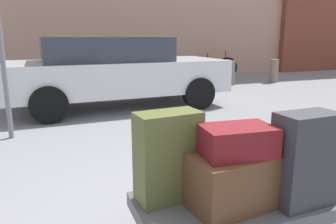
{
  "coord_description": "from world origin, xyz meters",
  "views": [
    {
      "loc": [
        -1.1,
        -1.69,
        1.42
      ],
      "look_at": [
        0.0,
        1.2,
        0.69
      ],
      "focal_mm": 33.98,
      "sensor_mm": 36.0,
      "label": 1
    }
  ],
  "objects_px": {
    "parked_car": "(115,70)",
    "bicycle_leaning": "(213,67)",
    "duffel_bag_maroon_topmost_pile": "(237,141)",
    "bollard_kerb_far": "(274,71)",
    "duffel_bag_brown_front_left": "(235,181)",
    "suitcase_charcoal_stacked_top": "(305,159)",
    "bollard_kerb_near": "(182,75)",
    "bollard_kerb_mid": "(230,73)",
    "luggage_cart": "(230,209)",
    "suitcase_olive_rear_left": "(168,157)"
  },
  "relations": [
    {
      "from": "bicycle_leaning",
      "to": "bollard_kerb_near",
      "type": "xyz_separation_m",
      "value": [
        -2.05,
        -1.94,
        -0.0
      ]
    },
    {
      "from": "duffel_bag_brown_front_left",
      "to": "suitcase_charcoal_stacked_top",
      "type": "distance_m",
      "value": 0.47
    },
    {
      "from": "bicycle_leaning",
      "to": "luggage_cart",
      "type": "bearing_deg",
      "value": -117.93
    },
    {
      "from": "luggage_cart",
      "to": "bollard_kerb_mid",
      "type": "height_order",
      "value": "bollard_kerb_mid"
    },
    {
      "from": "duffel_bag_maroon_topmost_pile",
      "to": "luggage_cart",
      "type": "bearing_deg",
      "value": 79.28
    },
    {
      "from": "suitcase_olive_rear_left",
      "to": "parked_car",
      "type": "xyz_separation_m",
      "value": [
        0.6,
        4.62,
        0.12
      ]
    },
    {
      "from": "bollard_kerb_near",
      "to": "bollard_kerb_mid",
      "type": "relative_size",
      "value": 1.0
    },
    {
      "from": "bollard_kerb_mid",
      "to": "bollard_kerb_far",
      "type": "distance_m",
      "value": 1.61
    },
    {
      "from": "suitcase_charcoal_stacked_top",
      "to": "bollard_kerb_near",
      "type": "xyz_separation_m",
      "value": [
        2.09,
        6.85,
        -0.28
      ]
    },
    {
      "from": "suitcase_charcoal_stacked_top",
      "to": "bollard_kerb_far",
      "type": "bearing_deg",
      "value": 50.54
    },
    {
      "from": "suitcase_olive_rear_left",
      "to": "duffel_bag_brown_front_left",
      "type": "bearing_deg",
      "value": -39.46
    },
    {
      "from": "suitcase_charcoal_stacked_top",
      "to": "bollard_kerb_near",
      "type": "distance_m",
      "value": 7.17
    },
    {
      "from": "luggage_cart",
      "to": "bollard_kerb_far",
      "type": "xyz_separation_m",
      "value": [
        5.7,
        6.64,
        0.1
      ]
    },
    {
      "from": "parked_car",
      "to": "bollard_kerb_far",
      "type": "relative_size",
      "value": 5.91
    },
    {
      "from": "parked_car",
      "to": "bollard_kerb_far",
      "type": "bearing_deg",
      "value": 18.66
    },
    {
      "from": "parked_car",
      "to": "bicycle_leaning",
      "type": "distance_m",
      "value": 5.78
    },
    {
      "from": "parked_car",
      "to": "bollard_kerb_far",
      "type": "height_order",
      "value": "parked_car"
    },
    {
      "from": "duffel_bag_maroon_topmost_pile",
      "to": "bollard_kerb_mid",
      "type": "bearing_deg",
      "value": 63.94
    },
    {
      "from": "suitcase_olive_rear_left",
      "to": "parked_car",
      "type": "height_order",
      "value": "parked_car"
    },
    {
      "from": "luggage_cart",
      "to": "duffel_bag_maroon_topmost_pile",
      "type": "distance_m",
      "value": 0.53
    },
    {
      "from": "duffel_bag_maroon_topmost_pile",
      "to": "bollard_kerb_far",
      "type": "distance_m",
      "value": 8.84
    },
    {
      "from": "bicycle_leaning",
      "to": "suitcase_olive_rear_left",
      "type": "bearing_deg",
      "value": -120.41
    },
    {
      "from": "duffel_bag_maroon_topmost_pile",
      "to": "bollard_kerb_near",
      "type": "distance_m",
      "value": 7.2
    },
    {
      "from": "suitcase_olive_rear_left",
      "to": "bicycle_leaning",
      "type": "bearing_deg",
      "value": 53.9
    },
    {
      "from": "luggage_cart",
      "to": "suitcase_olive_rear_left",
      "type": "height_order",
      "value": "suitcase_olive_rear_left"
    },
    {
      "from": "suitcase_olive_rear_left",
      "to": "bollard_kerb_far",
      "type": "height_order",
      "value": "suitcase_olive_rear_left"
    },
    {
      "from": "duffel_bag_maroon_topmost_pile",
      "to": "parked_car",
      "type": "bearing_deg",
      "value": 92.64
    },
    {
      "from": "luggage_cart",
      "to": "suitcase_charcoal_stacked_top",
      "type": "height_order",
      "value": "suitcase_charcoal_stacked_top"
    },
    {
      "from": "suitcase_olive_rear_left",
      "to": "bollard_kerb_far",
      "type": "bearing_deg",
      "value": 41.06
    },
    {
      "from": "parked_car",
      "to": "bollard_kerb_far",
      "type": "distance_m",
      "value": 5.81
    },
    {
      "from": "duffel_bag_brown_front_left",
      "to": "suitcase_charcoal_stacked_top",
      "type": "height_order",
      "value": "suitcase_charcoal_stacked_top"
    },
    {
      "from": "parked_car",
      "to": "bicycle_leaning",
      "type": "bearing_deg",
      "value": 41.19
    },
    {
      "from": "luggage_cart",
      "to": "duffel_bag_brown_front_left",
      "type": "distance_m",
      "value": 0.26
    },
    {
      "from": "bicycle_leaning",
      "to": "bollard_kerb_far",
      "type": "height_order",
      "value": "bicycle_leaning"
    },
    {
      "from": "bollard_kerb_near",
      "to": "bollard_kerb_mid",
      "type": "distance_m",
      "value": 1.58
    },
    {
      "from": "parked_car",
      "to": "suitcase_olive_rear_left",
      "type": "bearing_deg",
      "value": -97.43
    },
    {
      "from": "parked_car",
      "to": "bicycle_leaning",
      "type": "xyz_separation_m",
      "value": [
        4.34,
        3.8,
        -0.39
      ]
    },
    {
      "from": "duffel_bag_maroon_topmost_pile",
      "to": "bollard_kerb_near",
      "type": "relative_size",
      "value": 0.61
    },
    {
      "from": "luggage_cart",
      "to": "bollard_kerb_mid",
      "type": "relative_size",
      "value": 1.73
    },
    {
      "from": "luggage_cart",
      "to": "bicycle_leaning",
      "type": "distance_m",
      "value": 9.72
    },
    {
      "from": "parked_car",
      "to": "bollard_kerb_mid",
      "type": "xyz_separation_m",
      "value": [
        3.88,
        1.85,
        -0.39
      ]
    },
    {
      "from": "suitcase_charcoal_stacked_top",
      "to": "bollard_kerb_far",
      "type": "xyz_separation_m",
      "value": [
        5.29,
        6.85,
        -0.28
      ]
    },
    {
      "from": "duffel_bag_maroon_topmost_pile",
      "to": "bollard_kerb_mid",
      "type": "xyz_separation_m",
      "value": [
        4.11,
        6.72,
        -0.42
      ]
    },
    {
      "from": "duffel_bag_brown_front_left",
      "to": "bicycle_leaning",
      "type": "distance_m",
      "value": 9.8
    },
    {
      "from": "suitcase_olive_rear_left",
      "to": "suitcase_charcoal_stacked_top",
      "type": "distance_m",
      "value": 0.89
    },
    {
      "from": "duffel_bag_brown_front_left",
      "to": "bollard_kerb_near",
      "type": "xyz_separation_m",
      "value": [
        2.53,
        6.72,
        -0.15
      ]
    },
    {
      "from": "bollard_kerb_far",
      "to": "bollard_kerb_mid",
      "type": "bearing_deg",
      "value": 180.0
    },
    {
      "from": "bicycle_leaning",
      "to": "suitcase_charcoal_stacked_top",
      "type": "bearing_deg",
      "value": -115.2
    },
    {
      "from": "duffel_bag_brown_front_left",
      "to": "bollard_kerb_far",
      "type": "height_order",
      "value": "bollard_kerb_far"
    },
    {
      "from": "suitcase_charcoal_stacked_top",
      "to": "parked_car",
      "type": "relative_size",
      "value": 0.14
    }
  ]
}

